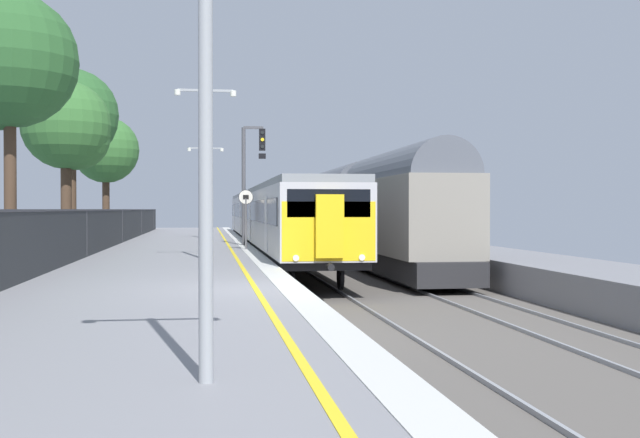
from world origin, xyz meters
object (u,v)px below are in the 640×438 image
object	(u,v)px
platform_lamp_near	(206,58)
platform_lamp_mid	(206,158)
background_tree_back	(4,67)
freight_train_adjacent_track	(323,209)
commuter_train_at_platform	(271,216)
background_tree_left	(107,152)
speed_limit_sign	(246,211)
platform_lamp_far	(206,184)
background_tree_centre	(69,129)
background_tree_right	(71,119)
signal_gantry	(249,171)

from	to	relation	value
platform_lamp_near	platform_lamp_mid	xyz separation A→B (m)	(0.00, 18.41, 0.23)
background_tree_back	platform_lamp_mid	bearing A→B (deg)	26.01
freight_train_adjacent_track	platform_lamp_mid	distance (m)	25.39
commuter_train_at_platform	background_tree_left	bearing A→B (deg)	153.96
platform_lamp_mid	background_tree_back	size ratio (longest dim) A/B	0.73
freight_train_adjacent_track	background_tree_left	world-z (taller)	background_tree_left
freight_train_adjacent_track	speed_limit_sign	bearing A→B (deg)	-108.00
speed_limit_sign	background_tree_back	world-z (taller)	background_tree_back
platform_lamp_near	platform_lamp_far	size ratio (longest dim) A/B	1.00
speed_limit_sign	platform_lamp_mid	world-z (taller)	platform_lamp_mid
platform_lamp_mid	background_tree_centre	distance (m)	9.12
speed_limit_sign	background_tree_back	bearing A→B (deg)	-128.98
speed_limit_sign	background_tree_right	bearing A→B (deg)	138.82
platform_lamp_near	background_tree_back	size ratio (longest dim) A/B	0.67
commuter_train_at_platform	background_tree_centre	xyz separation A→B (m)	(-8.95, -9.22, 3.62)
background_tree_right	platform_lamp_near	bearing A→B (deg)	-78.57
freight_train_adjacent_track	commuter_train_at_platform	bearing A→B (deg)	-116.97
platform_lamp_near	background_tree_centre	xyz separation A→B (m)	(-5.48, 25.52, 1.80)
signal_gantry	freight_train_adjacent_track	bearing A→B (deg)	68.68
background_tree_left	background_tree_right	distance (m)	7.69
platform_lamp_mid	background_tree_left	xyz separation A→B (m)	(-5.66, 20.80, 1.63)
speed_limit_sign	background_tree_left	world-z (taller)	background_tree_left
commuter_train_at_platform	platform_lamp_far	distance (m)	4.42
freight_train_adjacent_track	background_tree_back	bearing A→B (deg)	-115.90
background_tree_centre	commuter_train_at_platform	bearing A→B (deg)	45.87
platform_lamp_far	background_tree_left	world-z (taller)	background_tree_left
platform_lamp_mid	background_tree_right	distance (m)	14.92
speed_limit_sign	platform_lamp_far	size ratio (longest dim) A/B	0.47
speed_limit_sign	platform_lamp_far	bearing A→B (deg)	97.56
signal_gantry	background_tree_left	size ratio (longest dim) A/B	0.78
platform_lamp_far	background_tree_left	distance (m)	6.43
signal_gantry	platform_lamp_mid	world-z (taller)	platform_lamp_mid
freight_train_adjacent_track	signal_gantry	bearing A→B (deg)	-111.32
commuter_train_at_platform	speed_limit_sign	xyz separation A→B (m)	(-1.85, -10.14, 0.30)
commuter_train_at_platform	freight_train_adjacent_track	xyz separation A→B (m)	(4.00, 7.87, 0.41)
platform_lamp_near	signal_gantry	bearing A→B (deg)	86.04
platform_lamp_near	platform_lamp_mid	size ratio (longest dim) A/B	0.92
background_tree_left	platform_lamp_mid	bearing A→B (deg)	-74.77
commuter_train_at_platform	platform_lamp_near	xyz separation A→B (m)	(-3.47, -34.75, 1.82)
background_tree_left	background_tree_right	xyz separation A→B (m)	(-0.73, -7.59, 1.03)
platform_lamp_near	background_tree_left	distance (m)	39.66
freight_train_adjacent_track	platform_lamp_near	bearing A→B (deg)	-99.94
commuter_train_at_platform	platform_lamp_mid	size ratio (longest dim) A/B	7.29
freight_train_adjacent_track	background_tree_back	distance (m)	30.22
speed_limit_sign	platform_lamp_mid	size ratio (longest dim) A/B	0.43
platform_lamp_mid	platform_lamp_far	bearing A→B (deg)	90.00
freight_train_adjacent_track	signal_gantry	size ratio (longest dim) A/B	9.95
platform_lamp_near	background_tree_centre	distance (m)	26.17
platform_lamp_mid	background_tree_centre	world-z (taller)	background_tree_centre
platform_lamp_near	platform_lamp_far	world-z (taller)	platform_lamp_near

